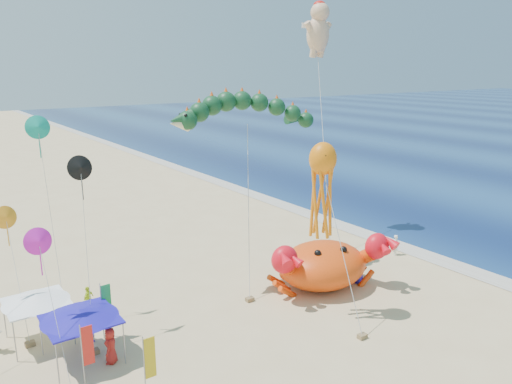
# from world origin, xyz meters

# --- Properties ---
(ground) EXTENTS (320.00, 320.00, 0.00)m
(ground) POSITION_xyz_m (0.00, 0.00, 0.00)
(ground) COLOR #D1B784
(ground) RESTS_ON ground
(foam_strip) EXTENTS (320.00, 320.00, 0.00)m
(foam_strip) POSITION_xyz_m (12.00, 0.00, 0.01)
(foam_strip) COLOR silver
(foam_strip) RESTS_ON ground
(crab_inflatable) EXTENTS (8.36, 6.52, 3.66)m
(crab_inflatable) POSITION_xyz_m (1.71, -0.51, 1.61)
(crab_inflatable) COLOR #EB450C
(crab_inflatable) RESTS_ON ground
(dragon_kite) EXTENTS (11.16, 5.39, 12.24)m
(dragon_kite) POSITION_xyz_m (-1.12, 4.45, 11.02)
(dragon_kite) COLOR #0F391D
(dragon_kite) RESTS_ON ground
(cherub_kite) EXTENTS (5.51, 7.88, 19.44)m
(cherub_kite) POSITION_xyz_m (9.61, 9.38, 17.27)
(cherub_kite) COLOR #E7B48D
(cherub_kite) RESTS_ON ground
(octopus_kite) EXTENTS (1.60, 4.37, 10.22)m
(octopus_kite) POSITION_xyz_m (-1.14, -3.13, 7.93)
(octopus_kite) COLOR orange
(octopus_kite) RESTS_ON ground
(canopy_blue) EXTENTS (3.71, 3.71, 2.71)m
(canopy_blue) POSITION_xyz_m (-13.91, 0.13, 2.44)
(canopy_blue) COLOR gray
(canopy_blue) RESTS_ON ground
(canopy_white) EXTENTS (3.37, 3.37, 2.71)m
(canopy_white) POSITION_xyz_m (-15.25, 3.20, 2.44)
(canopy_white) COLOR gray
(canopy_white) RESTS_ON ground
(feather_flags) EXTENTS (8.59, 6.68, 3.20)m
(feather_flags) POSITION_xyz_m (-14.81, -0.96, 2.01)
(feather_flags) COLOR gray
(feather_flags) RESTS_ON ground
(beachgoers) EXTENTS (31.02, 13.15, 1.86)m
(beachgoers) POSITION_xyz_m (-12.22, 0.94, 0.88)
(beachgoers) COLOR #AC2A1B
(beachgoers) RESTS_ON ground
(small_kites) EXTENTS (6.14, 9.51, 11.68)m
(small_kites) POSITION_xyz_m (-14.82, 3.90, 7.18)
(small_kites) COLOR black
(small_kites) RESTS_ON ground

